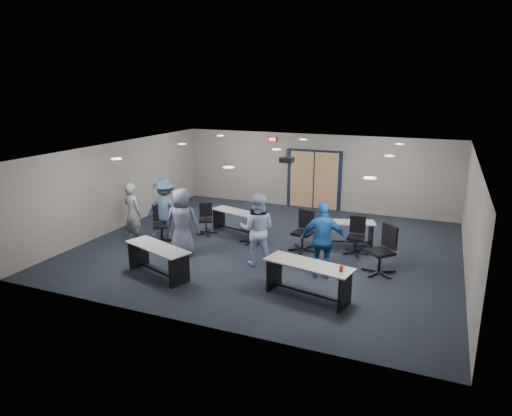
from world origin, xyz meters
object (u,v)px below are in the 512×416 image
at_px(table_back_right, 344,229).
at_px(person_plaid, 182,222).
at_px(table_front_right, 308,274).
at_px(chair_back_b, 251,227).
at_px(person_back, 166,209).
at_px(table_front_left, 158,256).
at_px(chair_back_d, 356,236).
at_px(chair_loose_right, 380,250).
at_px(table_back_left, 236,218).
at_px(person_navy, 323,240).
at_px(person_gray, 133,213).
at_px(chair_back_c, 303,232).
at_px(chair_loose_left, 161,224).
at_px(chair_back_a, 206,219).
at_px(person_lightblue, 257,230).

relative_size(table_back_right, person_plaid, 0.96).
distance_m(table_front_right, chair_back_b, 3.71).
height_order(person_plaid, person_back, person_back).
bearing_deg(table_front_left, chair_back_d, 58.55).
bearing_deg(person_plaid, chair_loose_right, 171.82).
relative_size(table_back_left, person_back, 0.95).
bearing_deg(chair_back_d, person_navy, -106.11).
bearing_deg(table_back_right, person_gray, -177.75).
height_order(table_front_left, table_back_right, table_back_right).
bearing_deg(person_plaid, table_front_right, 146.69).
bearing_deg(chair_back_c, person_plaid, -142.94).
bearing_deg(table_front_right, chair_back_d, 93.35).
relative_size(person_plaid, person_back, 0.99).
height_order(table_front_left, person_navy, person_navy).
bearing_deg(table_front_right, table_back_left, 145.47).
bearing_deg(chair_loose_right, person_back, -138.79).
xyz_separation_m(table_back_left, chair_back_d, (3.72, -0.44, 0.04)).
height_order(table_back_left, chair_loose_right, chair_loose_right).
bearing_deg(person_plaid, chair_loose_left, -47.44).
bearing_deg(person_navy, table_front_right, 75.88).
xyz_separation_m(table_back_left, person_navy, (3.28, -2.26, 0.46)).
relative_size(person_gray, person_plaid, 0.97).
bearing_deg(person_navy, chair_loose_right, -163.99).
xyz_separation_m(chair_back_a, chair_back_b, (1.58, -0.21, 0.00)).
xyz_separation_m(table_back_right, chair_back_a, (-4.08, -0.63, -0.01)).
distance_m(table_back_right, person_back, 5.14).
height_order(table_front_left, table_back_left, table_front_left).
bearing_deg(chair_back_a, chair_loose_right, -37.89).
xyz_separation_m(table_front_right, chair_loose_right, (1.22, 1.87, 0.07)).
xyz_separation_m(table_back_left, person_gray, (-2.31, -1.97, 0.42)).
relative_size(chair_back_b, chair_loose_right, 0.78).
distance_m(table_front_right, table_back_left, 4.74).
distance_m(chair_loose_right, person_navy, 1.44).
height_order(person_gray, person_back, person_back).
bearing_deg(chair_back_d, chair_back_c, -169.81).
height_order(chair_back_c, person_plaid, person_plaid).
bearing_deg(table_front_right, chair_loose_left, 171.54).
xyz_separation_m(chair_back_a, person_gray, (-1.50, -1.50, 0.42)).
bearing_deg(person_lightblue, chair_loose_right, 179.51).
height_order(chair_loose_left, person_navy, person_navy).
relative_size(chair_back_d, chair_loose_left, 0.92).
bearing_deg(person_lightblue, chair_back_a, -46.43).
relative_size(table_front_right, chair_back_a, 2.16).
xyz_separation_m(chair_back_b, person_plaid, (-1.27, -1.60, 0.45)).
bearing_deg(chair_back_c, chair_loose_right, -11.73).
xyz_separation_m(table_front_right, person_lightblue, (-1.71, 1.30, 0.39)).
distance_m(chair_loose_right, person_plaid, 5.05).
relative_size(person_plaid, person_lightblue, 0.99).
xyz_separation_m(chair_loose_left, person_back, (-0.00, 0.25, 0.37)).
bearing_deg(chair_back_c, table_back_right, 52.75).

